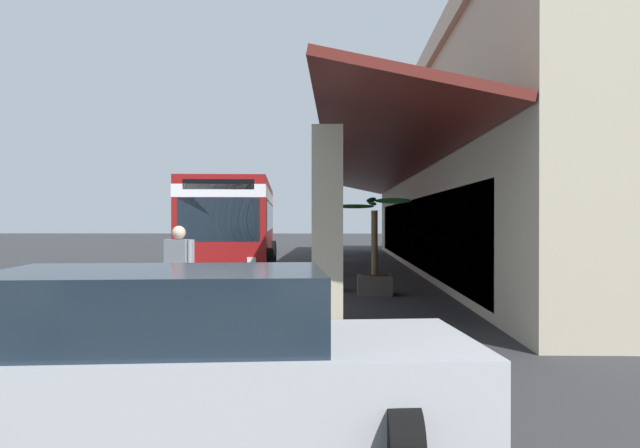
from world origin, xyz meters
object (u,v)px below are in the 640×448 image
Objects in this scene: transit_bus at (235,220)px; potted_palm at (374,270)px; parked_sedan_silver at (180,363)px; pedestrian at (179,270)px.

transit_bus is 4.71× the size of potted_palm.
parked_sedan_silver is 2.61× the size of pedestrian.
pedestrian is at bearing -36.33° from potted_palm.
pedestrian is 0.72× the size of potted_palm.
potted_palm is at bearing 143.67° from pedestrian.
potted_palm is (7.00, 4.62, -1.25)m from transit_bus.
potted_palm reaches higher than pedestrian.
transit_bus is at bearing -175.21° from pedestrian.
pedestrian is at bearing 4.79° from transit_bus.
parked_sedan_silver is 11.08m from potted_palm.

